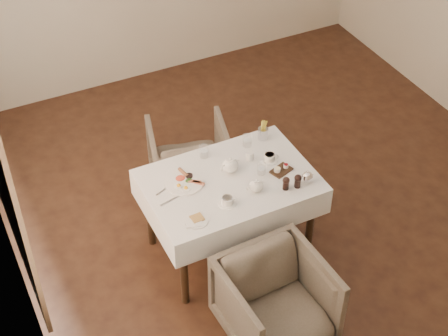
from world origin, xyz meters
name	(u,v)px	position (x,y,z in m)	size (l,w,h in m)	color
table	(229,191)	(-0.65, -0.26, 0.64)	(1.28, 0.88, 0.75)	black
armchair_near	(276,302)	(-0.72, -1.13, 0.33)	(0.70, 0.72, 0.66)	#4F463A
armchair_far	(189,158)	(-0.62, 0.60, 0.31)	(0.67, 0.69, 0.63)	#4F463A
breakfast_plate	(184,181)	(-0.97, -0.14, 0.77)	(0.30, 0.30, 0.04)	white
side_plate	(196,221)	(-1.06, -0.55, 0.76)	(0.18, 0.17, 0.02)	white
teapot_centre	(230,164)	(-0.60, -0.18, 0.82)	(0.17, 0.13, 0.14)	white
teapot_front	(256,185)	(-0.53, -0.46, 0.81)	(0.15, 0.11, 0.12)	white
creamer	(250,156)	(-0.40, -0.12, 0.79)	(0.06, 0.06, 0.07)	white
teacup_near	(227,201)	(-0.78, -0.49, 0.78)	(0.13, 0.13, 0.06)	white
teacup_far	(270,158)	(-0.27, -0.20, 0.78)	(0.13, 0.13, 0.06)	white
glass_left	(204,151)	(-0.71, 0.07, 0.81)	(0.07, 0.07, 0.10)	silver
glass_mid	(261,169)	(-0.40, -0.30, 0.80)	(0.07, 0.07, 0.09)	silver
glass_right	(247,141)	(-0.34, 0.05, 0.80)	(0.07, 0.07, 0.10)	silver
condiment_board	(281,170)	(-0.25, -0.35, 0.77)	(0.19, 0.15, 0.04)	black
pepper_mill_left	(286,183)	(-0.32, -0.53, 0.81)	(0.05, 0.05, 0.11)	black
pepper_mill_right	(298,181)	(-0.23, -0.55, 0.81)	(0.06, 0.06, 0.11)	black
silver_pot	(307,176)	(-0.14, -0.54, 0.81)	(0.10, 0.08, 0.11)	white
fries_cup	(263,131)	(-0.18, 0.07, 0.83)	(0.08, 0.08, 0.18)	silver
cutlery_fork	(165,189)	(-1.13, -0.15, 0.76)	(0.01, 0.18, 0.00)	silver
cutlery_knife	(172,200)	(-1.13, -0.27, 0.76)	(0.02, 0.21, 0.00)	silver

